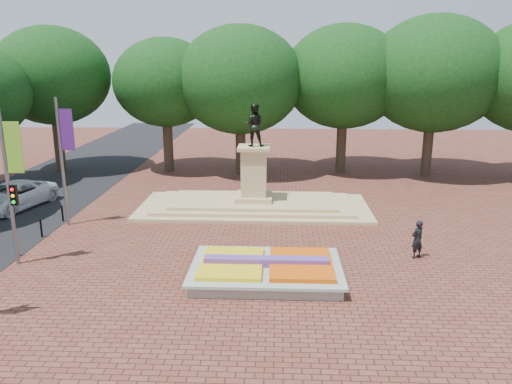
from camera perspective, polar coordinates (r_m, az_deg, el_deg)
ground at (r=23.21m, az=-1.21°, el=-7.65°), size 90.00×90.00×0.00m
flower_bed at (r=21.18m, az=1.24°, el=-8.83°), size 6.30×4.30×0.91m
monument at (r=30.49m, az=-0.24°, el=-0.34°), size 14.00×6.00×6.40m
tree_row_back at (r=39.45m, az=3.93°, el=11.64°), size 44.80×8.80×10.43m
banner_poles at (r=23.68m, az=-26.62°, el=1.05°), size 0.88×11.17×7.00m
bollard_row at (r=24.76m, az=-27.20°, el=-6.60°), size 0.12×13.12×0.98m
van at (r=34.00m, az=-26.09°, el=-0.41°), size 3.97×6.29×1.62m
pedestrian at (r=24.19m, az=17.95°, el=-5.15°), size 0.79×0.71×1.81m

